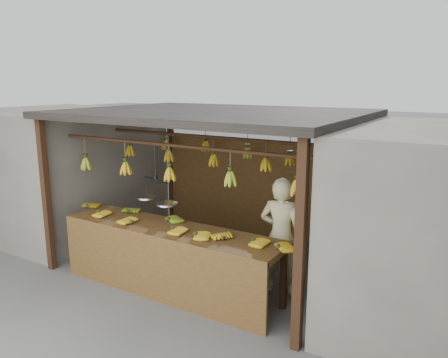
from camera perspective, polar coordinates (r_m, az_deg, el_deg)
The scene contains 8 objects.
ground at distance 7.10m, azimuth -1.28°, elevation -10.76°, with size 80.00×80.00×0.00m, color #5B5B57.
stall at distance 6.85m, azimuth 0.12°, elevation 5.53°, with size 4.30×3.30×2.40m.
neighbor_left at distance 9.14m, azimuth -20.72°, elevation 1.28°, with size 3.00×3.00×2.30m, color slate.
counter at distance 5.91m, azimuth -7.72°, elevation -8.40°, with size 3.49×0.74×0.96m.
hanging_bananas at distance 6.63m, azimuth -1.24°, elevation 2.34°, with size 3.65×2.21×0.38m.
balance_scale at distance 6.10m, azimuth -8.81°, elevation -2.43°, with size 0.74×0.41×0.81m.
vendor at distance 5.93m, azimuth 7.44°, elevation -7.38°, with size 0.58×0.38×1.60m, color beige.
bag_bundles at distance 7.26m, azimuth 17.70°, elevation -2.72°, with size 0.08×0.26×1.26m.
Camera 1 is at (3.51, -5.49, 2.81)m, focal length 35.00 mm.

